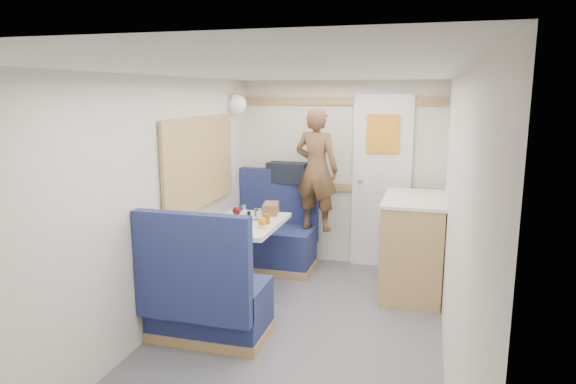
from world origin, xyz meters
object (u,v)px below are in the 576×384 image
(person, at_px, (316,169))
(orange_fruit, at_px, (262,222))
(cheese_block, at_px, (238,222))
(galley_counter, at_px, (412,244))
(dome_light, at_px, (237,104))
(wine_glass, at_px, (237,212))
(pepper_grinder, at_px, (249,216))
(bread_loaf, at_px, (271,208))
(bench_far, at_px, (274,240))
(beer_glass, at_px, (267,219))
(bench_near, at_px, (207,303))
(tumbler_mid, at_px, (243,210))
(tumbler_left, at_px, (208,223))
(dinette_table, at_px, (245,238))
(tray, at_px, (235,230))
(tumbler_right, at_px, (258,213))
(duffel_bag, at_px, (288,172))

(person, height_order, orange_fruit, person)
(cheese_block, bearing_deg, galley_counter, 25.96)
(dome_light, relative_size, wine_glass, 1.19)
(pepper_grinder, height_order, bread_loaf, bread_loaf)
(bench_far, xyz_separation_m, dome_light, (-0.39, -0.01, 1.45))
(bench_far, distance_m, beer_glass, 1.02)
(person, bearing_deg, bench_near, 86.55)
(tumbler_mid, bearing_deg, cheese_block, -75.53)
(bench_near, xyz_separation_m, tumbler_left, (-0.22, 0.56, 0.47))
(bench_near, bearing_deg, orange_fruit, 73.11)
(bench_far, bearing_deg, tumbler_left, -100.92)
(cheese_block, bearing_deg, tumbler_left, -148.39)
(person, bearing_deg, wine_glass, 75.77)
(tumbler_left, distance_m, tumbler_mid, 0.54)
(bread_loaf, bearing_deg, cheese_block, -104.38)
(dinette_table, bearing_deg, bench_near, -90.00)
(galley_counter, bearing_deg, bench_near, -136.06)
(galley_counter, distance_m, orange_fruit, 1.47)
(bench_near, distance_m, tumbler_left, 0.77)
(dome_light, xyz_separation_m, beer_glass, (0.60, -0.87, -0.98))
(bench_far, height_order, galley_counter, bench_far)
(tray, xyz_separation_m, bread_loaf, (0.11, 0.68, 0.04))
(dome_light, height_order, tumbler_right, dome_light)
(dinette_table, relative_size, cheese_block, 8.46)
(galley_counter, relative_size, orange_fruit, 11.59)
(dome_light, height_order, tumbler_mid, dome_light)
(orange_fruit, distance_m, tumbler_left, 0.46)
(pepper_grinder, bearing_deg, tray, -89.23)
(orange_fruit, bearing_deg, tumbler_left, -161.79)
(galley_counter, xyz_separation_m, cheese_block, (-1.47, -0.72, 0.29))
(orange_fruit, distance_m, wine_glass, 0.25)
(bench_near, distance_m, duffel_bag, 2.11)
(tumbler_left, bearing_deg, cheese_block, 31.61)
(galley_counter, distance_m, wine_glass, 1.69)
(cheese_block, distance_m, tumbler_mid, 0.41)
(orange_fruit, xyz_separation_m, tumbler_left, (-0.44, -0.14, -0.00))
(tray, bearing_deg, tumbler_mid, 103.80)
(wine_glass, distance_m, tumbler_right, 0.29)
(wine_glass, xyz_separation_m, bread_loaf, (0.16, 0.50, -0.07))
(cheese_block, relative_size, bread_loaf, 0.44)
(person, relative_size, tumbler_right, 11.61)
(dome_light, distance_m, tumbler_left, 1.52)
(tumbler_right, distance_m, pepper_grinder, 0.10)
(galley_counter, distance_m, person, 1.24)
(dome_light, relative_size, galley_counter, 0.22)
(person, bearing_deg, tumbler_right, 74.97)
(person, distance_m, tumbler_right, 0.92)
(orange_fruit, xyz_separation_m, cheese_block, (-0.22, -0.01, -0.02))
(galley_counter, xyz_separation_m, pepper_grinder, (-1.45, -0.50, 0.30))
(bench_far, relative_size, orange_fruit, 13.23)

